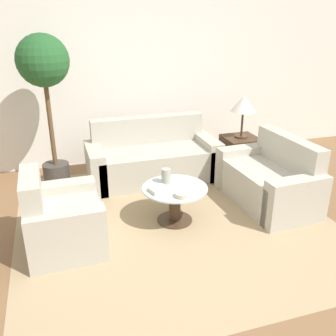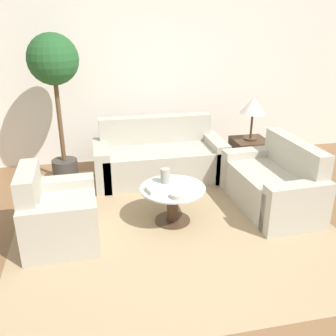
# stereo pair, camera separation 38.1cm
# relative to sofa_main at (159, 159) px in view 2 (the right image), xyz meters

# --- Properties ---
(ground_plane) EXTENTS (14.00, 14.00, 0.00)m
(ground_plane) POSITION_rel_sofa_main_xyz_m (-0.09, -2.03, -0.28)
(ground_plane) COLOR brown
(wall_back) EXTENTS (10.00, 0.06, 2.60)m
(wall_back) POSITION_rel_sofa_main_xyz_m (-0.09, 0.87, 1.02)
(wall_back) COLOR white
(wall_back) RESTS_ON ground_plane
(rug) EXTENTS (3.43, 3.36, 0.01)m
(rug) POSITION_rel_sofa_main_xyz_m (-0.08, -1.26, -0.28)
(rug) COLOR tan
(rug) RESTS_ON ground_plane
(sofa_main) EXTENTS (1.80, 0.78, 0.84)m
(sofa_main) POSITION_rel_sofa_main_xyz_m (0.00, 0.00, 0.00)
(sofa_main) COLOR #B2AD9E
(sofa_main) RESTS_ON ground_plane
(armchair) EXTENTS (0.73, 0.87, 0.81)m
(armchair) POSITION_rel_sofa_main_xyz_m (-1.33, -1.39, -0.00)
(armchair) COLOR #B2AD9E
(armchair) RESTS_ON ground_plane
(loveseat) EXTENTS (0.80, 1.35, 0.82)m
(loveseat) POSITION_rel_sofa_main_xyz_m (1.20, -1.16, -0.00)
(loveseat) COLOR #B2AD9E
(loveseat) RESTS_ON ground_plane
(coffee_table) EXTENTS (0.72, 0.72, 0.42)m
(coffee_table) POSITION_rel_sofa_main_xyz_m (-0.08, -1.26, -0.01)
(coffee_table) COLOR #422D1E
(coffee_table) RESTS_ON ground_plane
(side_table) EXTENTS (0.48, 0.48, 0.53)m
(side_table) POSITION_rel_sofa_main_xyz_m (1.29, -0.17, -0.02)
(side_table) COLOR #422D1E
(side_table) RESTS_ON ground_plane
(table_lamp) EXTENTS (0.35, 0.35, 0.60)m
(table_lamp) POSITION_rel_sofa_main_xyz_m (1.29, -0.17, 0.72)
(table_lamp) COLOR #422D1E
(table_lamp) RESTS_ON side_table
(potted_plant) EXTENTS (0.65, 0.65, 1.97)m
(potted_plant) POSITION_rel_sofa_main_xyz_m (-1.31, 0.20, 1.18)
(potted_plant) COLOR #3D3833
(potted_plant) RESTS_ON ground_plane
(vase) EXTENTS (0.11, 0.11, 0.17)m
(vase) POSITION_rel_sofa_main_xyz_m (-0.13, -1.11, 0.22)
(vase) COLOR #9E998E
(vase) RESTS_ON coffee_table
(bowl) EXTENTS (0.16, 0.16, 0.05)m
(bowl) POSITION_rel_sofa_main_xyz_m (-0.08, -1.50, 0.16)
(bowl) COLOR beige
(bowl) RESTS_ON coffee_table
(book_stack) EXTENTS (0.22, 0.20, 0.05)m
(book_stack) POSITION_rel_sofa_main_xyz_m (-0.28, -1.30, 0.16)
(book_stack) COLOR beige
(book_stack) RESTS_ON coffee_table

